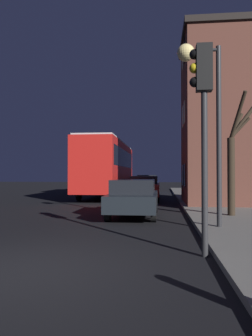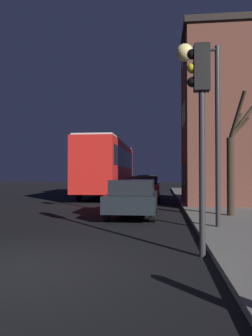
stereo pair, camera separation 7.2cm
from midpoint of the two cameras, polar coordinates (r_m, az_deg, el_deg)
name	(u,v)px [view 1 (the left image)]	position (r m, az deg, el deg)	size (l,w,h in m)	color
ground_plane	(21,270)	(5.88, -18.16, -16.55)	(120.00, 120.00, 0.00)	black
brick_building	(220,119)	(17.57, 15.93, 8.26)	(3.88, 4.94, 8.55)	brown
streetlamp	(201,89)	(9.65, 12.65, 13.36)	(1.22, 0.49, 5.13)	#28282B
traffic_light	(203,104)	(6.55, 12.87, 10.87)	(0.43, 0.24, 4.07)	#28282B
bare_tree	(234,160)	(12.13, 18.07, 1.31)	(1.05, 1.29, 4.21)	#2D2319
bus	(108,165)	(23.06, -3.28, 0.61)	(2.42, 11.61, 3.81)	red
car_near_lane	(134,197)	(12.18, 1.20, -5.10)	(1.70, 4.20, 1.37)	black
car_mid_lane	(145,187)	(19.77, 3.18, -3.36)	(1.76, 4.75, 1.46)	#B21E19
car_far_lane	(147,184)	(27.50, 3.67, -2.75)	(1.74, 4.37, 1.51)	navy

